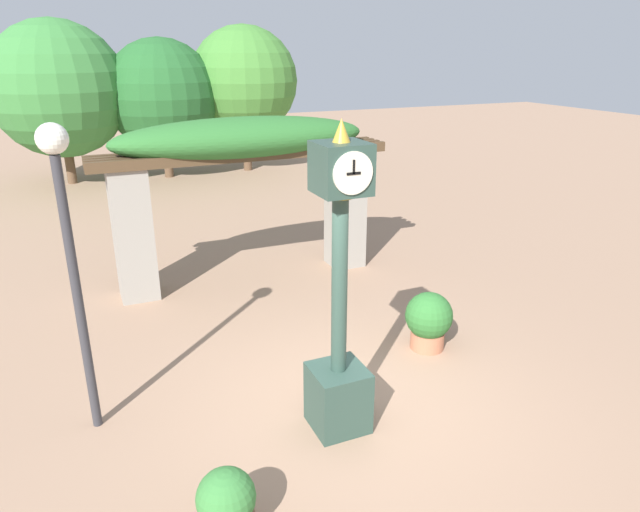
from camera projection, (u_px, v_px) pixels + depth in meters
name	position (u px, v px, depth m)	size (l,w,h in m)	color
ground_plane	(354.00, 404.00, 6.82)	(60.00, 60.00, 0.00)	#9E7A60
pedestal_clock	(339.00, 321.00, 5.99)	(0.59, 0.59, 3.40)	#2D473D
pergola	(244.00, 164.00, 9.76)	(5.11, 1.21, 2.92)	gray
potted_plant_near_left	(227.00, 505.00, 4.87)	(0.52, 0.52, 0.67)	brown
potted_plant_near_right	(429.00, 320.00, 7.95)	(0.66, 0.66, 0.83)	#B26B4C
lamp_post	(67.00, 229.00, 5.65)	(0.30, 0.30, 3.36)	#333338
tree_line	(145.00, 89.00, 17.66)	(9.37, 4.01, 4.82)	brown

